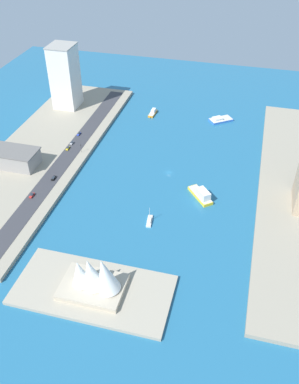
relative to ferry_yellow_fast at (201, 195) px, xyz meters
The scene contains 17 objects.
ground_plane 35.48m from the ferry_yellow_fast, 40.39° to the right, with size 440.00×440.00×0.00m, color #23668E.
quay_east 126.65m from the ferry_yellow_fast, 10.43° to the right, with size 70.00×240.00×2.76m, color #9E937F.
peninsula_point 98.87m from the ferry_yellow_fast, 65.36° to the left, with size 80.54×38.62×2.00m, color #A89E89.
road_strip 105.74m from the ferry_yellow_fast, 12.52° to the right, with size 12.33×228.00×0.15m, color #38383D.
ferry_yellow_fast is the anchor object (origin of this frame).
sailboat_small_white 41.24m from the ferry_yellow_fast, 49.22° to the left, with size 4.23×11.54×10.53m.
catamaran_blue 109.72m from the ferry_yellow_fast, 89.33° to the right, with size 21.49×19.57×3.74m.
water_taxi_orange 122.79m from the ferry_yellow_fast, 60.60° to the right, with size 5.18×15.37×4.01m.
carpark_squat_concrete 139.81m from the ferry_yellow_fast, ahead, with size 44.05×19.77×11.92m.
hotel_broad_white 170.90m from the ferry_yellow_fast, 35.96° to the right, with size 20.87×22.89×53.96m.
taxi_yellow_cab 111.09m from the ferry_yellow_fast, 15.55° to the right, with size 1.80×4.88×1.51m.
sedan_silver 113.54m from the ferry_yellow_fast, 19.39° to the right, with size 1.81×4.34×1.68m.
suv_black 101.19m from the ferry_yellow_fast, ahead, with size 1.99×5.20×1.50m.
pickup_red 110.30m from the ferry_yellow_fast, 15.65° to the left, with size 2.01×5.15×1.65m.
hatchback_blue 119.36m from the ferry_yellow_fast, 25.92° to the right, with size 1.78×4.54×1.60m.
traffic_light_waterfront 99.86m from the ferry_yellow_fast, 16.67° to the right, with size 0.36×0.36×6.50m.
opera_landmark 98.62m from the ferry_yellow_fast, 66.11° to the left, with size 32.38×23.30×23.32m.
Camera 1 is at (-48.50, 237.97, 170.46)m, focal length 38.95 mm.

